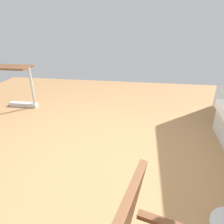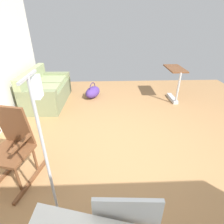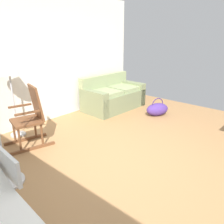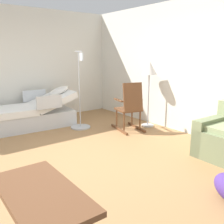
{
  "view_description": "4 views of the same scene",
  "coord_description": "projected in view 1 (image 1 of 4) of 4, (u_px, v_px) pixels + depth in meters",
  "views": [
    {
      "loc": [
        -0.56,
        2.24,
        1.63
      ],
      "look_at": [
        -0.29,
        0.45,
        0.81
      ],
      "focal_mm": 31.95,
      "sensor_mm": 36.0,
      "label": 1
    },
    {
      "loc": [
        -2.53,
        0.49,
        2.0
      ],
      "look_at": [
        -0.19,
        0.4,
        0.76
      ],
      "focal_mm": 28.78,
      "sensor_mm": 36.0,
      "label": 2
    },
    {
      "loc": [
        -2.42,
        -1.76,
        1.88
      ],
      "look_at": [
        0.24,
        0.6,
        0.63
      ],
      "focal_mm": 36.41,
      "sensor_mm": 36.0,
      "label": 3
    },
    {
      "loc": [
        3.36,
        -1.82,
        1.64
      ],
      "look_at": [
        0.27,
        0.54,
        0.74
      ],
      "focal_mm": 40.76,
      "sensor_mm": 36.0,
      "label": 4
    }
  ],
  "objects": [
    {
      "name": "ground_plane",
      "position": [
        96.0,
        150.0,
        2.76
      ],
      "size": [
        7.07,
        7.07,
        0.0
      ],
      "primitive_type": "plane",
      "color": "#9E7247"
    },
    {
      "name": "overbed_table",
      "position": [
        16.0,
        81.0,
        4.0
      ],
      "size": [
        0.84,
        0.41,
        0.84
      ],
      "color": "#B2B5BA",
      "rests_on": "ground"
    }
  ]
}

